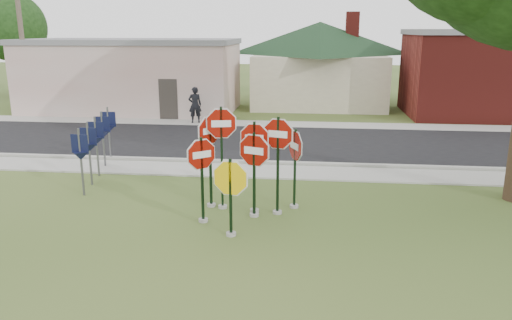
# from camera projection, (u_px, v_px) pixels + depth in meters

# --- Properties ---
(ground) EXTENTS (120.00, 120.00, 0.00)m
(ground) POSITION_uv_depth(u_px,v_px,m) (240.00, 237.00, 11.76)
(ground) COLOR #374F1D
(ground) RESTS_ON ground
(sidewalk_near) EXTENTS (60.00, 1.60, 0.06)m
(sidewalk_near) POSITION_uv_depth(u_px,v_px,m) (263.00, 171.00, 17.04)
(sidewalk_near) COLOR #989990
(sidewalk_near) RESTS_ON ground
(road) EXTENTS (60.00, 7.00, 0.04)m
(road) POSITION_uv_depth(u_px,v_px,m) (273.00, 143.00, 21.37)
(road) COLOR black
(road) RESTS_ON ground
(sidewalk_far) EXTENTS (60.00, 1.60, 0.06)m
(sidewalk_far) POSITION_uv_depth(u_px,v_px,m) (280.00, 124.00, 25.50)
(sidewalk_far) COLOR #989990
(sidewalk_far) RESTS_ON ground
(curb) EXTENTS (60.00, 0.20, 0.14)m
(curb) POSITION_uv_depth(u_px,v_px,m) (265.00, 163.00, 17.99)
(curb) COLOR #989990
(curb) RESTS_ON ground
(stop_sign_center) EXTENTS (1.10, 0.41, 2.36)m
(stop_sign_center) POSITION_uv_depth(u_px,v_px,m) (254.00, 163.00, 12.68)
(stop_sign_center) COLOR gray
(stop_sign_center) RESTS_ON ground
(stop_sign_yellow) EXTENTS (1.16, 0.24, 2.00)m
(stop_sign_yellow) POSITION_uv_depth(u_px,v_px,m) (231.00, 189.00, 11.53)
(stop_sign_yellow) COLOR gray
(stop_sign_yellow) RESTS_ON ground
(stop_sign_left) EXTENTS (0.84, 0.69, 2.30)m
(stop_sign_left) POSITION_uv_depth(u_px,v_px,m) (202.00, 169.00, 12.33)
(stop_sign_left) COLOR gray
(stop_sign_left) RESTS_ON ground
(stop_sign_right) EXTENTS (1.07, 0.33, 2.71)m
(stop_sign_right) POSITION_uv_depth(u_px,v_px,m) (278.00, 151.00, 12.80)
(stop_sign_right) COLOR gray
(stop_sign_right) RESTS_ON ground
(stop_sign_back_right) EXTENTS (1.05, 0.24, 2.56)m
(stop_sign_back_right) POSITION_uv_depth(u_px,v_px,m) (254.00, 155.00, 12.96)
(stop_sign_back_right) COLOR gray
(stop_sign_back_right) RESTS_ON ground
(stop_sign_back_left) EXTENTS (1.10, 0.24, 2.91)m
(stop_sign_back_left) POSITION_uv_depth(u_px,v_px,m) (222.00, 142.00, 13.18)
(stop_sign_back_left) COLOR gray
(stop_sign_back_left) RESTS_ON ground
(stop_sign_far_right) EXTENTS (0.50, 1.03, 2.31)m
(stop_sign_far_right) POSITION_uv_depth(u_px,v_px,m) (295.00, 158.00, 13.33)
(stop_sign_far_right) COLOR gray
(stop_sign_far_right) RESTS_ON ground
(stop_sign_far_left) EXTENTS (0.67, 0.84, 2.67)m
(stop_sign_far_left) POSITION_uv_depth(u_px,v_px,m) (210.00, 148.00, 13.36)
(stop_sign_far_left) COLOR gray
(stop_sign_far_left) RESTS_ON ground
(route_sign_row) EXTENTS (1.43, 4.63, 2.00)m
(route_sign_row) POSITION_uv_depth(u_px,v_px,m) (96.00, 140.00, 16.36)
(route_sign_row) COLOR #59595E
(route_sign_row) RESTS_ON ground
(building_stucco) EXTENTS (12.20, 6.20, 4.20)m
(building_stucco) POSITION_uv_depth(u_px,v_px,m) (132.00, 74.00, 29.48)
(building_stucco) COLOR silver
(building_stucco) RESTS_ON ground
(building_house) EXTENTS (11.60, 11.60, 6.20)m
(building_house) POSITION_uv_depth(u_px,v_px,m) (320.00, 47.00, 31.76)
(building_house) COLOR beige
(building_house) RESTS_ON ground
(building_brick) EXTENTS (10.20, 6.20, 4.75)m
(building_brick) POSITION_uv_depth(u_px,v_px,m) (501.00, 73.00, 27.64)
(building_brick) COLOR maroon
(building_brick) RESTS_ON ground
(utility_pole_near) EXTENTS (2.20, 0.26, 9.50)m
(utility_pole_near) POSITION_uv_depth(u_px,v_px,m) (20.00, 25.00, 26.62)
(utility_pole_near) COLOR #483E30
(utility_pole_near) RESTS_ON ground
(bg_tree_left) EXTENTS (4.90, 4.90, 7.35)m
(bg_tree_left) POSITION_uv_depth(u_px,v_px,m) (11.00, 27.00, 35.74)
(bg_tree_left) COLOR black
(bg_tree_left) RESTS_ON ground
(pedestrian) EXTENTS (0.78, 0.64, 1.85)m
(pedestrian) POSITION_uv_depth(u_px,v_px,m) (195.00, 105.00, 25.56)
(pedestrian) COLOR black
(pedestrian) RESTS_ON sidewalk_far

